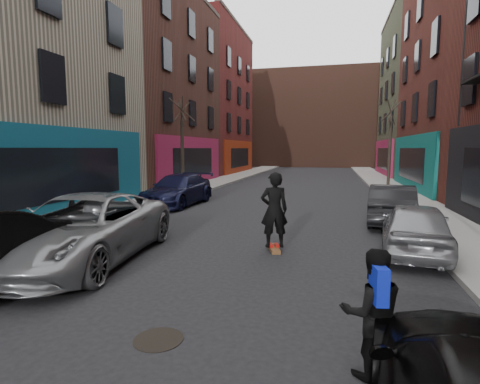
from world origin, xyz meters
The scene contains 14 objects.
sidewalk_left centered at (-6.25, 30.00, 0.07)m, with size 2.50×84.00×0.13m, color gray.
sidewalk_right centered at (6.25, 30.00, 0.07)m, with size 2.50×84.00×0.13m, color gray.
buildings_left centered at (-13.50, 16.00, 8.25)m, with size 12.00×56.00×16.50m, color #541E18.
building_far centered at (0.00, 56.00, 7.00)m, with size 40.00×10.00×14.00m, color #47281E.
tree_left_far centered at (-6.20, 18.00, 3.38)m, with size 2.00×2.00×6.50m, color black, non-canonical shape.
tree_right_far centered at (6.20, 24.00, 3.53)m, with size 2.00×2.00×6.80m, color black, non-canonical shape.
parked_left_far centered at (-3.20, 4.64, 0.79)m, with size 2.63×5.70×1.58m, color gray.
parked_left_end centered at (-4.60, 13.54, 0.72)m, with size 2.02×4.98×1.45m, color black.
parked_right_far centered at (4.60, 7.27, 0.67)m, with size 1.59×3.95×1.34m, color gray.
parked_right_end centered at (4.60, 11.27, 0.70)m, with size 1.48×4.24×1.40m, color black.
skateboard centered at (1.06, 6.66, 0.05)m, with size 0.22×0.80×0.10m, color brown.
skateboarder centered at (1.06, 6.66, 1.09)m, with size 0.72×0.47×1.97m, color black.
pedestrian centered at (3.00, 1.51, 0.78)m, with size 0.85×0.73×1.54m.
manhole centered at (0.19, 1.67, 0.01)m, with size 0.70×0.70×0.01m, color black.
Camera 1 is at (2.50, -2.89, 2.67)m, focal length 28.00 mm.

